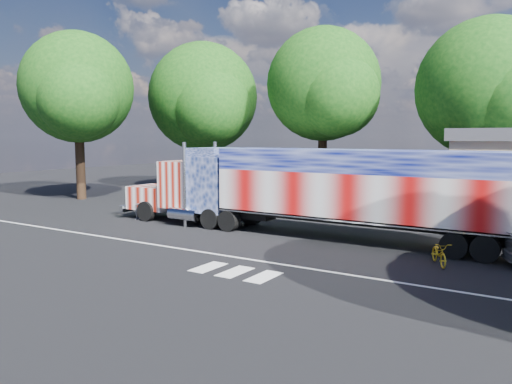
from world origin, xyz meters
The scene contains 10 objects.
ground centered at (0.00, 0.00, 0.00)m, with size 100.00×100.00×0.00m, color black.
lane_markings centered at (1.71, -3.77, 0.01)m, with size 30.00×2.67×0.01m.
semi_truck centered at (3.19, 2.54, 2.33)m, with size 21.21×3.35×4.52m.
coach_bus centered at (-1.97, 11.23, 1.78)m, with size 11.82×2.75×3.44m.
woman centered at (-7.18, 1.50, 0.77)m, with size 0.56×0.37×1.55m, color slate.
bicycle centered at (9.96, 0.10, 0.44)m, with size 0.59×1.69×0.89m, color gold.
tree_nw_a centered at (-13.63, 16.15, 8.20)m, with size 10.03×9.55×13.03m.
tree_n_mid centered at (-2.68, 17.46, 8.83)m, with size 9.35×8.90×13.34m.
tree_w_a centered at (-17.73, 6.06, 8.43)m, with size 8.75×8.33×12.66m.
tree_ne_a centered at (9.30, 16.70, 7.89)m, with size 9.55×9.10×12.49m.
Camera 1 is at (13.86, -19.12, 4.82)m, focal length 35.00 mm.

